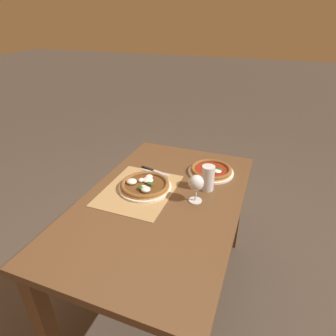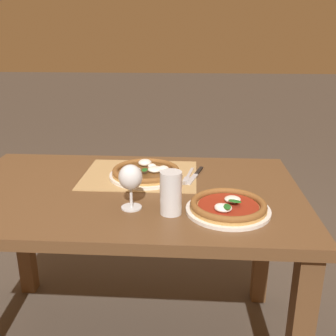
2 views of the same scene
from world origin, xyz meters
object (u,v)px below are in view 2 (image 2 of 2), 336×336
at_px(pizza_near, 146,172).
at_px(fork, 188,176).
at_px(pint_glass, 171,194).
at_px(knife, 195,175).
at_px(wine_glass, 131,179).
at_px(pizza_far, 228,207).

distance_m(pizza_near, fork, 0.17).
xyz_separation_m(pizza_near, fork, (-0.17, -0.01, -0.02)).
height_order(pint_glass, knife, pint_glass).
bearing_deg(wine_glass, fork, -121.10).
distance_m(wine_glass, pint_glass, 0.14).
xyz_separation_m(pizza_far, pint_glass, (0.19, 0.02, 0.05)).
distance_m(pizza_far, knife, 0.35).
xyz_separation_m(fork, knife, (-0.03, -0.01, 0.00)).
xyz_separation_m(wine_glass, pint_glass, (-0.14, 0.03, -0.04)).
height_order(pizza_near, knife, pizza_near).
relative_size(pizza_far, fork, 1.41).
bearing_deg(fork, pizza_far, 113.23).
relative_size(pint_glass, knife, 0.68).
bearing_deg(pizza_far, pint_glass, 6.46).
distance_m(pizza_far, pint_glass, 0.20).
distance_m(wine_glass, knife, 0.40).
relative_size(pizza_near, pizza_far, 1.06).
bearing_deg(pint_glass, knife, -102.84).
height_order(pizza_far, wine_glass, wine_glass).
relative_size(pizza_near, knife, 1.41).
relative_size(pizza_near, wine_glass, 1.93).
bearing_deg(pint_glass, pizza_far, -173.54).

